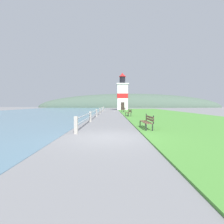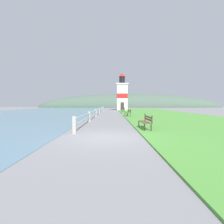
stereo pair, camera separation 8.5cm
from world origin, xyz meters
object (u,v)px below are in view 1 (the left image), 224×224
at_px(park_bench_midway, 129,112).
at_px(lighthouse, 122,95).
at_px(park_bench_near, 147,121).
at_px(park_bench_far, 124,109).

distance_m(park_bench_midway, lighthouse, 23.75).
distance_m(park_bench_near, park_bench_midway, 11.28).
bearing_deg(park_bench_far, park_bench_midway, 84.38).
relative_size(park_bench_near, lighthouse, 0.20).
bearing_deg(park_bench_near, park_bench_far, -91.80).
distance_m(park_bench_near, park_bench_far, 22.41).
bearing_deg(park_bench_far, lighthouse, -97.29).
bearing_deg(park_bench_near, lighthouse, -92.53).
height_order(park_bench_far, lighthouse, lighthouse).
height_order(park_bench_midway, lighthouse, lighthouse).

